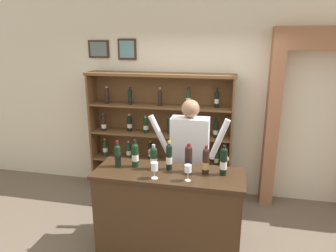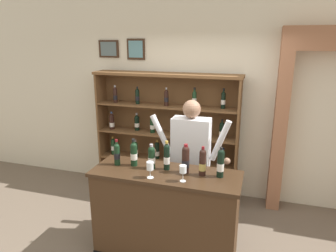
{
  "view_description": "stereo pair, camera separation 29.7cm",
  "coord_description": "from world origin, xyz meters",
  "px_view_note": "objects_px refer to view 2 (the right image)",
  "views": [
    {
      "loc": [
        0.62,
        -2.95,
        2.42
      ],
      "look_at": [
        -0.1,
        0.36,
        1.45
      ],
      "focal_mm": 32.85,
      "sensor_mm": 36.0,
      "label": 1
    },
    {
      "loc": [
        0.91,
        -2.88,
        2.42
      ],
      "look_at": [
        -0.1,
        0.36,
        1.45
      ],
      "focal_mm": 32.85,
      "sensor_mm": 36.0,
      "label": 2
    }
  ],
  "objects_px": {
    "tasting_bottle_riserva": "(186,159)",
    "wine_glass_center": "(150,167)",
    "tasting_bottle_rosso": "(167,157)",
    "wine_shelf": "(167,132)",
    "wine_glass_right": "(183,170)",
    "tasting_bottle_grappa": "(152,157)",
    "tasting_bottle_brunello": "(134,153)",
    "tasting_bottle_chianti": "(117,154)",
    "tasting_bottle_vin_santo": "(221,163)",
    "tasting_counter": "(166,215)",
    "shopkeeper": "(191,152)",
    "tasting_bottle_bianco": "(203,162)"
  },
  "relations": [
    {
      "from": "tasting_bottle_riserva",
      "to": "wine_glass_center",
      "type": "bearing_deg",
      "value": -142.94
    },
    {
      "from": "tasting_bottle_rosso",
      "to": "wine_glass_center",
      "type": "distance_m",
      "value": 0.27
    },
    {
      "from": "wine_shelf",
      "to": "wine_glass_right",
      "type": "xyz_separation_m",
      "value": [
        0.68,
        -1.62,
        0.14
      ]
    },
    {
      "from": "tasting_bottle_grappa",
      "to": "wine_glass_center",
      "type": "bearing_deg",
      "value": -73.65
    },
    {
      "from": "tasting_bottle_brunello",
      "to": "tasting_bottle_chianti",
      "type": "bearing_deg",
      "value": -169.14
    },
    {
      "from": "wine_glass_center",
      "to": "tasting_bottle_brunello",
      "type": "bearing_deg",
      "value": 139.0
    },
    {
      "from": "tasting_bottle_riserva",
      "to": "wine_glass_right",
      "type": "xyz_separation_m",
      "value": [
        0.03,
        -0.22,
        -0.03
      ]
    },
    {
      "from": "tasting_bottle_rosso",
      "to": "wine_shelf",
      "type": "bearing_deg",
      "value": 107.38
    },
    {
      "from": "tasting_bottle_vin_santo",
      "to": "tasting_bottle_brunello",
      "type": "bearing_deg",
      "value": 179.4
    },
    {
      "from": "tasting_bottle_riserva",
      "to": "wine_glass_center",
      "type": "height_order",
      "value": "tasting_bottle_riserva"
    },
    {
      "from": "tasting_bottle_grappa",
      "to": "wine_glass_right",
      "type": "relative_size",
      "value": 1.65
    },
    {
      "from": "tasting_counter",
      "to": "tasting_bottle_rosso",
      "type": "xyz_separation_m",
      "value": [
        -0.01,
        0.08,
        0.67
      ]
    },
    {
      "from": "wine_shelf",
      "to": "shopkeeper",
      "type": "relative_size",
      "value": 1.29
    },
    {
      "from": "wine_shelf",
      "to": "wine_glass_center",
      "type": "relative_size",
      "value": 12.78
    },
    {
      "from": "tasting_bottle_grappa",
      "to": "tasting_bottle_riserva",
      "type": "relative_size",
      "value": 0.88
    },
    {
      "from": "tasting_bottle_chianti",
      "to": "tasting_bottle_grappa",
      "type": "xyz_separation_m",
      "value": [
        0.41,
        0.02,
        -0.0
      ]
    },
    {
      "from": "tasting_counter",
      "to": "tasting_bottle_vin_santo",
      "type": "bearing_deg",
      "value": 6.08
    },
    {
      "from": "tasting_bottle_bianco",
      "to": "wine_glass_center",
      "type": "distance_m",
      "value": 0.55
    },
    {
      "from": "wine_shelf",
      "to": "tasting_bottle_chianti",
      "type": "bearing_deg",
      "value": -95.62
    },
    {
      "from": "tasting_bottle_bianco",
      "to": "shopkeeper",
      "type": "bearing_deg",
      "value": 115.33
    },
    {
      "from": "tasting_bottle_chianti",
      "to": "tasting_bottle_riserva",
      "type": "distance_m",
      "value": 0.79
    },
    {
      "from": "wine_shelf",
      "to": "tasting_bottle_riserva",
      "type": "relative_size",
      "value": 7.0
    },
    {
      "from": "tasting_bottle_grappa",
      "to": "tasting_counter",
      "type": "bearing_deg",
      "value": -16.69
    },
    {
      "from": "shopkeeper",
      "to": "tasting_bottle_grappa",
      "type": "distance_m",
      "value": 0.61
    },
    {
      "from": "tasting_bottle_vin_santo",
      "to": "shopkeeper",
      "type": "bearing_deg",
      "value": 130.2
    },
    {
      "from": "tasting_bottle_brunello",
      "to": "wine_glass_right",
      "type": "bearing_deg",
      "value": -19.97
    },
    {
      "from": "tasting_bottle_chianti",
      "to": "tasting_bottle_grappa",
      "type": "distance_m",
      "value": 0.41
    },
    {
      "from": "tasting_bottle_bianco",
      "to": "wine_glass_right",
      "type": "distance_m",
      "value": 0.26
    },
    {
      "from": "tasting_bottle_grappa",
      "to": "tasting_bottle_bianco",
      "type": "distance_m",
      "value": 0.56
    },
    {
      "from": "tasting_bottle_rosso",
      "to": "tasting_bottle_riserva",
      "type": "bearing_deg",
      "value": -4.58
    },
    {
      "from": "shopkeeper",
      "to": "tasting_bottle_bianco",
      "type": "height_order",
      "value": "shopkeeper"
    },
    {
      "from": "tasting_bottle_grappa",
      "to": "wine_shelf",
      "type": "bearing_deg",
      "value": 100.77
    },
    {
      "from": "tasting_bottle_riserva",
      "to": "tasting_bottle_vin_santo",
      "type": "bearing_deg",
      "value": 0.2
    },
    {
      "from": "tasting_bottle_riserva",
      "to": "wine_shelf",
      "type": "bearing_deg",
      "value": 114.81
    },
    {
      "from": "wine_shelf",
      "to": "tasting_bottle_riserva",
      "type": "bearing_deg",
      "value": -65.19
    },
    {
      "from": "shopkeeper",
      "to": "wine_glass_center",
      "type": "distance_m",
      "value": 0.79
    },
    {
      "from": "shopkeeper",
      "to": "tasting_bottle_chianti",
      "type": "bearing_deg",
      "value": -143.64
    },
    {
      "from": "tasting_bottle_chianti",
      "to": "wine_glass_right",
      "type": "relative_size",
      "value": 1.77
    },
    {
      "from": "tasting_bottle_riserva",
      "to": "tasting_bottle_chianti",
      "type": "bearing_deg",
      "value": -178.18
    },
    {
      "from": "tasting_bottle_riserva",
      "to": "tasting_bottle_bianco",
      "type": "distance_m",
      "value": 0.18
    },
    {
      "from": "tasting_bottle_chianti",
      "to": "tasting_bottle_vin_santo",
      "type": "bearing_deg",
      "value": 1.31
    },
    {
      "from": "tasting_bottle_chianti",
      "to": "tasting_bottle_bianco",
      "type": "bearing_deg",
      "value": 0.9
    },
    {
      "from": "tasting_bottle_bianco",
      "to": "wine_glass_center",
      "type": "bearing_deg",
      "value": -155.49
    },
    {
      "from": "tasting_bottle_rosso",
      "to": "tasting_bottle_chianti",
      "type": "bearing_deg",
      "value": -175.78
    },
    {
      "from": "tasting_bottle_rosso",
      "to": "wine_glass_center",
      "type": "bearing_deg",
      "value": -111.19
    },
    {
      "from": "shopkeeper",
      "to": "tasting_bottle_chianti",
      "type": "distance_m",
      "value": 0.91
    },
    {
      "from": "tasting_bottle_riserva",
      "to": "wine_glass_center",
      "type": "relative_size",
      "value": 1.82
    },
    {
      "from": "tasting_bottle_rosso",
      "to": "tasting_bottle_vin_santo",
      "type": "bearing_deg",
      "value": -1.56
    },
    {
      "from": "tasting_counter",
      "to": "wine_shelf",
      "type": "bearing_deg",
      "value": 106.89
    },
    {
      "from": "tasting_bottle_bianco",
      "to": "tasting_bottle_vin_santo",
      "type": "xyz_separation_m",
      "value": [
        0.18,
        0.01,
        0.01
      ]
    }
  ]
}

